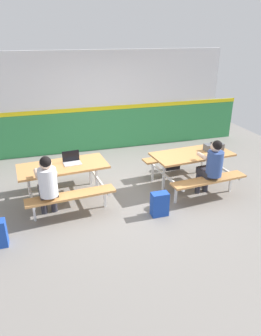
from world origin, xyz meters
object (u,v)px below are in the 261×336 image
Objects in this scene: student_nearer at (47,183)px; toolbox_grey at (214,147)px; satchel_spare at (159,204)px; picnic_table_right at (192,161)px; tote_bag_bright at (173,162)px; picnic_table_left at (64,174)px; student_further at (212,164)px; laptop_silver at (72,161)px.

student_nearer is 3.02× the size of toolbox_grey.
picnic_table_right is at bearing 39.82° from satchel_spare.
picnic_table_right is at bearing -90.23° from tote_bag_bright.
tote_bag_bright is (0.00, 0.91, -0.38)m from picnic_table_right.
picnic_table_left is 3.83× the size of satchel_spare.
student_nearer reaches higher than satchel_spare.
toolbox_grey is 0.91× the size of satchel_spare.
student_nearer is at bearing -171.15° from picnic_table_right.
student_nearer and student_further have the same top height.
laptop_silver is at bearing -163.34° from tote_bag_bright.
laptop_silver is 0.77× the size of satchel_spare.
student_further is 2.63m from laptop_silver.
picnic_table_left is 4.21× the size of toolbox_grey.
student_nearer is at bearing -154.77° from tote_bag_bright.
student_further is at bearing -76.56° from picnic_table_right.
student_further reaches higher than toolbox_grey.
picnic_table_left is at bearing -163.33° from tote_bag_bright.
laptop_silver is (-2.53, 0.74, 0.08)m from student_further.
toolbox_grey is (0.38, 0.59, 0.10)m from student_further.
tote_bag_bright is at bearing 120.32° from toolbox_grey.
picnic_table_left is at bearing 176.92° from picnic_table_right.
tote_bag_bright is (-0.13, 1.46, -0.51)m from student_further.
toolbox_grey is at bearing 5.16° from picnic_table_right.
student_nearer is 0.81m from laptop_silver.
picnic_table_left is at bearing 165.78° from student_further.
laptop_silver is (-2.40, 0.19, 0.22)m from picnic_table_right.
student_further is 2.74× the size of satchel_spare.
picnic_table_left is at bearing -163.20° from laptop_silver.
student_nearer reaches higher than tote_bag_bright.
toolbox_grey is (2.91, -0.15, 0.02)m from laptop_silver.
toolbox_grey reaches higher than tote_bag_bright.
laptop_silver is at bearing 16.80° from picnic_table_left.
picnic_table_left is 1.39× the size of student_further.
satchel_spare is (1.85, -0.41, -0.49)m from student_nearer.
toolbox_grey is 1.89m from satchel_spare.
picnic_table_left reaches higher than satchel_spare.
laptop_silver reaches higher than picnic_table_left.
picnic_table_left is 1.87m from satchel_spare.
toolbox_grey is (3.39, 0.49, 0.10)m from student_nearer.
laptop_silver is at bearing 175.42° from picnic_table_right.
picnic_table_right is 3.83× the size of satchel_spare.
picnic_table_left is 3.91× the size of tote_bag_bright.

